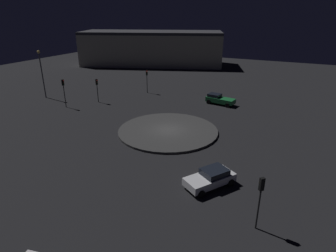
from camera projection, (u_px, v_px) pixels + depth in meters
ground_plane at (168, 132)px, 34.49m from camera, size 121.46×121.46×0.00m
roundabout_island at (168, 131)px, 34.44m from camera, size 12.05×12.05×0.25m
car_green at (219, 99)px, 44.34m from camera, size 2.61×4.65×1.55m
car_white at (211, 178)px, 23.54m from camera, size 4.61×3.92×1.46m
traffic_light_southwest at (147, 77)px, 49.77m from camera, size 0.39×0.37×4.06m
traffic_light_south at (64, 88)px, 42.11m from camera, size 0.32×0.37×4.28m
traffic_light_south_near at (97, 86)px, 44.58m from camera, size 0.36×0.39×3.76m
traffic_light_northeast at (260, 193)px, 18.10m from camera, size 0.39×0.39×3.94m
streetlamp_south at (41, 69)px, 46.25m from camera, size 0.46×0.46×7.77m
store_building at (152, 48)px, 76.27m from camera, size 24.06×38.59×8.71m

